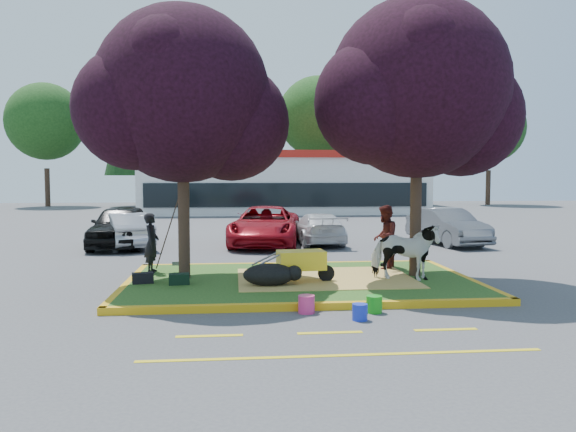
{
  "coord_description": "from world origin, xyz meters",
  "views": [
    {
      "loc": [
        -1.58,
        -13.31,
        2.61
      ],
      "look_at": [
        -0.26,
        0.5,
        1.64
      ],
      "focal_mm": 35.0,
      "sensor_mm": 36.0,
      "label": 1
    }
  ],
  "objects": [
    {
      "name": "ground",
      "position": [
        0.0,
        0.0,
        0.0
      ],
      "size": [
        90.0,
        90.0,
        0.0
      ],
      "primitive_type": "plane",
      "color": "#424244",
      "rests_on": "ground"
    },
    {
      "name": "wheelbarrow",
      "position": [
        -0.02,
        -0.41,
        0.66
      ],
      "size": [
        1.95,
        0.75,
        0.73
      ],
      "rotation": [
        0.0,
        0.0,
        0.1
      ],
      "color": "black",
      "rests_on": "median_island"
    },
    {
      "name": "curb_left",
      "position": [
        -4.08,
        0.0,
        0.07
      ],
      "size": [
        0.16,
        5.3,
        0.15
      ],
      "primitive_type": "cube",
      "color": "gold",
      "rests_on": "ground"
    },
    {
      "name": "gear_bag_green",
      "position": [
        -2.85,
        -0.44,
        0.27
      ],
      "size": [
        0.49,
        0.33,
        0.25
      ],
      "primitive_type": "cube",
      "rotation": [
        0.0,
        0.0,
        0.1
      ],
      "color": "black",
      "rests_on": "median_island"
    },
    {
      "name": "bucket_pink",
      "position": [
        -0.22,
        -2.8,
        0.17
      ],
      "size": [
        0.32,
        0.32,
        0.34
      ],
      "primitive_type": "cylinder",
      "rotation": [
        0.0,
        0.0,
        0.02
      ],
      "color": "#D72F71",
      "rests_on": "ground"
    },
    {
      "name": "straw_bedding",
      "position": [
        0.6,
        0.0,
        0.15
      ],
      "size": [
        4.2,
        3.0,
        0.01
      ],
      "primitive_type": "cube",
      "color": "tan",
      "rests_on": "median_island"
    },
    {
      "name": "car_black",
      "position": [
        -5.79,
        7.91,
        0.78
      ],
      "size": [
        1.86,
        4.61,
        1.57
      ],
      "primitive_type": "imported",
      "rotation": [
        0.0,
        0.0,
        0.0
      ],
      "color": "black",
      "rests_on": "ground"
    },
    {
      "name": "tree_purple_right",
      "position": [
        2.92,
        0.18,
        4.56
      ],
      "size": [
        5.3,
        4.4,
        6.82
      ],
      "color": "black",
      "rests_on": "median_island"
    },
    {
      "name": "visitor_b",
      "position": [
        2.58,
        1.6,
        0.84
      ],
      "size": [
        0.34,
        0.81,
        1.38
      ],
      "primitive_type": "imported",
      "rotation": [
        0.0,
        0.0,
        -1.56
      ],
      "color": "black",
      "rests_on": "median_island"
    },
    {
      "name": "cow",
      "position": [
        2.43,
        -0.45,
        0.83
      ],
      "size": [
        1.76,
        1.24,
        1.36
      ],
      "primitive_type": "imported",
      "rotation": [
        0.0,
        0.0,
        1.23
      ],
      "color": "white",
      "rests_on": "median_island"
    },
    {
      "name": "retail_building",
      "position": [
        2.0,
        27.98,
        2.25
      ],
      "size": [
        20.4,
        8.4,
        4.4
      ],
      "color": "silver",
      "rests_on": "ground"
    },
    {
      "name": "fire_lane_stripe_a",
      "position": [
        -2.0,
        -4.2,
        0.0
      ],
      "size": [
        1.1,
        0.12,
        0.01
      ],
      "primitive_type": "cube",
      "color": "yellow",
      "rests_on": "ground"
    },
    {
      "name": "fire_lane_stripe_c",
      "position": [
        2.0,
        -4.2,
        0.0
      ],
      "size": [
        1.1,
        0.12,
        0.01
      ],
      "primitive_type": "cube",
      "color": "yellow",
      "rests_on": "ground"
    },
    {
      "name": "treeline",
      "position": [
        1.23,
        37.61,
        7.73
      ],
      "size": [
        46.58,
        7.8,
        14.63
      ],
      "color": "black",
      "rests_on": "ground"
    },
    {
      "name": "curb_right",
      "position": [
        4.08,
        0.0,
        0.07
      ],
      "size": [
        0.16,
        5.3,
        0.15
      ],
      "primitive_type": "cube",
      "color": "gold",
      "rests_on": "ground"
    },
    {
      "name": "bucket_blue",
      "position": [
        0.68,
        -3.43,
        0.15
      ],
      "size": [
        0.37,
        0.37,
        0.3
      ],
      "primitive_type": "cylinder",
      "rotation": [
        0.0,
        0.0,
        0.41
      ],
      "color": "#182CC0",
      "rests_on": "ground"
    },
    {
      "name": "curb_far",
      "position": [
        0.0,
        2.58,
        0.07
      ],
      "size": [
        8.3,
        0.16,
        0.15
      ],
      "primitive_type": "cube",
      "color": "gold",
      "rests_on": "ground"
    },
    {
      "name": "handler",
      "position": [
        -3.7,
        1.26,
        0.92
      ],
      "size": [
        0.38,
        0.57,
        1.53
      ],
      "primitive_type": "imported",
      "rotation": [
        0.0,
        0.0,
        1.54
      ],
      "color": "black",
      "rests_on": "median_island"
    },
    {
      "name": "car_white",
      "position": [
        1.65,
        8.2,
        0.6
      ],
      "size": [
        1.86,
        4.2,
        1.2
      ],
      "primitive_type": "imported",
      "rotation": [
        0.0,
        0.0,
        3.19
      ],
      "color": "silver",
      "rests_on": "ground"
    },
    {
      "name": "car_red",
      "position": [
        -0.41,
        7.97,
        0.74
      ],
      "size": [
        3.2,
        5.63,
        1.48
      ],
      "primitive_type": "imported",
      "rotation": [
        0.0,
        0.0,
        -0.15
      ],
      "color": "maroon",
      "rests_on": "ground"
    },
    {
      "name": "fire_lane_stripe_b",
      "position": [
        0.0,
        -4.2,
        0.0
      ],
      "size": [
        1.1,
        0.12,
        0.01
      ],
      "primitive_type": "cube",
      "color": "yellow",
      "rests_on": "ground"
    },
    {
      "name": "median_island",
      "position": [
        0.0,
        0.0,
        0.07
      ],
      "size": [
        8.0,
        5.0,
        0.15
      ],
      "primitive_type": "cube",
      "color": "#214916",
      "rests_on": "ground"
    },
    {
      "name": "gear_bag_dark",
      "position": [
        -3.7,
        -0.22,
        0.27
      ],
      "size": [
        0.52,
        0.36,
        0.24
      ],
      "primitive_type": "cube",
      "rotation": [
        0.0,
        0.0,
        0.23
      ],
      "color": "black",
      "rests_on": "median_island"
    },
    {
      "name": "calf",
      "position": [
        -0.81,
        -0.8,
        0.4
      ],
      "size": [
        1.21,
        0.73,
        0.51
      ],
      "primitive_type": "ellipsoid",
      "rotation": [
        0.0,
        0.0,
        0.06
      ],
      "color": "black",
      "rests_on": "median_island"
    },
    {
      "name": "bucket_green",
      "position": [
        1.08,
        -2.9,
        0.16
      ],
      "size": [
        0.39,
        0.39,
        0.33
      ],
      "primitive_type": "cylinder",
      "rotation": [
        0.0,
        0.0,
        0.36
      ],
      "color": "#189817",
      "rests_on": "ground"
    },
    {
      "name": "fire_lane_long",
      "position": [
        0.0,
        -5.4,
        0.0
      ],
      "size": [
        6.0,
        0.1,
        0.01
      ],
      "primitive_type": "cube",
      "color": "yellow",
      "rests_on": "ground"
    },
    {
      "name": "car_grey",
      "position": [
        6.6,
        7.56,
        0.69
      ],
      "size": [
        2.13,
        4.39,
        1.39
      ],
      "primitive_type": "imported",
      "rotation": [
        0.0,
        0.0,
        0.16
      ],
      "color": "#575A5F",
      "rests_on": "ground"
    },
    {
      "name": "curb_near",
      "position": [
        0.0,
        -2.58,
        0.07
      ],
      "size": [
        8.3,
        0.16,
        0.15
      ],
      "primitive_type": "cube",
      "color": "gold",
      "rests_on": "ground"
    },
    {
      "name": "tree_purple_left",
      "position": [
        -2.78,
        0.38,
        4.36
      ],
      "size": [
        5.06,
        4.2,
        6.51
      ],
      "color": "black",
      "rests_on": "median_island"
    },
    {
      "name": "visitor_a",
      "position": [
        2.42,
        1.27,
        1.0
      ],
      "size": [
        0.94,
        1.03,
        1.7
      ],
      "primitive_type": "imported",
      "rotation": [
        0.0,
        0.0,
        -2.03
      ],
      "color": "#4B1915",
      "rests_on": "median_island"
    },
    {
      "name": "car_silver",
      "position": [
        -5.52,
        7.7,
        0.65
      ],
      "size": [
        2.61,
        4.16,
        1.29
      ],
      "primitive_type": "imported",
      "rotation": [
        0.0,
        0.0,
        3.48
      ],
      "color": "#AEB0B7",
      "rests_on": "ground"
    }
  ]
}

